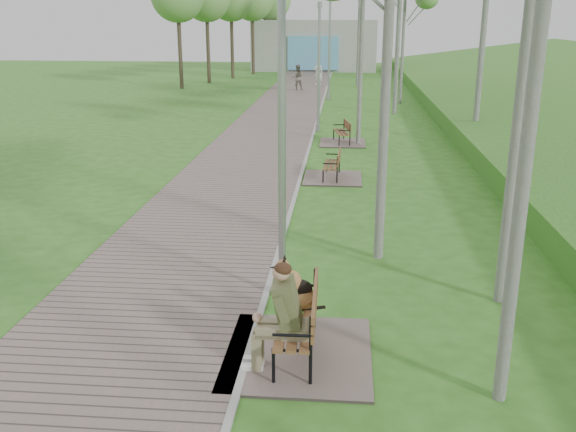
# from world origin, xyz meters

# --- Properties ---
(walkway) EXTENTS (3.50, 67.00, 0.04)m
(walkway) POSITION_xyz_m (-1.75, 21.50, 0.02)
(walkway) COLOR #73635D
(walkway) RESTS_ON ground
(kerb) EXTENTS (0.10, 67.00, 0.05)m
(kerb) POSITION_xyz_m (0.00, 21.50, 0.03)
(kerb) COLOR #999993
(kerb) RESTS_ON ground
(building_north) EXTENTS (10.00, 5.20, 4.00)m
(building_north) POSITION_xyz_m (-1.50, 50.97, 1.99)
(building_north) COLOR #9E9E99
(building_north) RESTS_ON ground
(bench_main) EXTENTS (1.93, 2.15, 1.69)m
(bench_main) POSITION_xyz_m (0.57, 3.87, 0.48)
(bench_main) COLOR #73635D
(bench_main) RESTS_ON ground
(bench_second) EXTENTS (1.60, 1.78, 0.98)m
(bench_second) POSITION_xyz_m (0.86, 13.67, 0.18)
(bench_second) COLOR #73635D
(bench_second) RESTS_ON ground
(bench_third) EXTENTS (1.59, 1.77, 0.98)m
(bench_third) POSITION_xyz_m (1.09, 18.88, 0.18)
(bench_third) COLOR #73635D
(bench_third) RESTS_ON ground
(lamp_post_near) EXTENTS (0.20, 0.20, 5.23)m
(lamp_post_near) POSITION_xyz_m (0.27, 5.74, 2.44)
(lamp_post_near) COLOR #9DA0A5
(lamp_post_near) RESTS_ON ground
(lamp_post_second) EXTENTS (0.19, 0.19, 4.83)m
(lamp_post_second) POSITION_xyz_m (0.14, 21.33, 2.26)
(lamp_post_second) COLOR #9DA0A5
(lamp_post_second) RESTS_ON ground
(lamp_post_third) EXTENTS (0.21, 0.21, 5.50)m
(lamp_post_third) POSITION_xyz_m (0.27, 31.11, 2.57)
(lamp_post_third) COLOR #9DA0A5
(lamp_post_third) RESTS_ON ground
(pedestrian_near) EXTENTS (0.61, 0.42, 1.61)m
(pedestrian_near) POSITION_xyz_m (-0.64, 38.47, 0.81)
(pedestrian_near) COLOR silver
(pedestrian_near) RESTS_ON ground
(pedestrian_far) EXTENTS (0.84, 0.71, 1.53)m
(pedestrian_far) POSITION_xyz_m (-1.75, 35.45, 0.77)
(pedestrian_far) COLOR gray
(pedestrian_far) RESTS_ON ground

